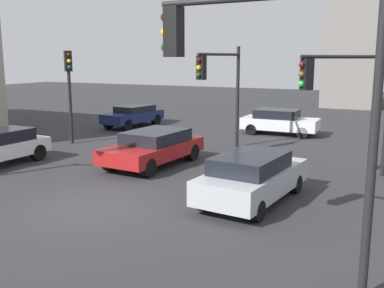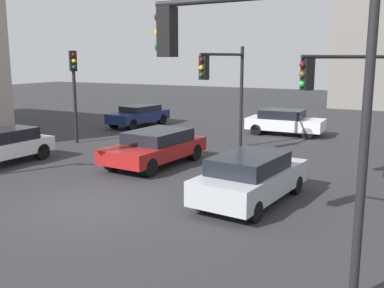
% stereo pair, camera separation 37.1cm
% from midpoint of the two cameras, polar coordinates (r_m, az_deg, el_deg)
% --- Properties ---
extents(ground_plane, '(103.69, 103.69, 0.00)m').
position_cam_midpoint_polar(ground_plane, '(13.38, -13.32, -7.81)').
color(ground_plane, '#2D2D30').
extents(traffic_light_0, '(2.64, 3.12, 4.58)m').
position_cam_midpoint_polar(traffic_light_0, '(15.86, 18.71, 6.89)').
color(traffic_light_0, black).
rests_on(traffic_light_0, ground_plane).
extents(traffic_light_1, '(4.31, 0.51, 5.63)m').
position_cam_midpoint_polar(traffic_light_1, '(8.34, 8.46, 9.30)').
color(traffic_light_1, black).
rests_on(traffic_light_1, ground_plane).
extents(traffic_light_3, '(0.76, 3.43, 4.78)m').
position_cam_midpoint_polar(traffic_light_3, '(19.98, 3.09, 8.36)').
color(traffic_light_3, black).
rests_on(traffic_light_3, ground_plane).
extents(traffic_light_4, '(0.49, 0.44, 4.60)m').
position_cam_midpoint_polar(traffic_light_4, '(22.99, -15.94, 8.03)').
color(traffic_light_4, black).
rests_on(traffic_light_4, ground_plane).
extents(car_0, '(2.44, 4.77, 1.38)m').
position_cam_midpoint_polar(car_0, '(17.87, -5.52, -0.35)').
color(car_0, maroon).
rests_on(car_0, ground_plane).
extents(car_1, '(4.22, 2.01, 1.41)m').
position_cam_midpoint_polar(car_1, '(25.47, 10.72, 2.88)').
color(car_1, silver).
rests_on(car_1, ground_plane).
extents(car_2, '(2.21, 4.39, 1.31)m').
position_cam_midpoint_polar(car_2, '(28.17, -7.91, 3.69)').
color(car_2, navy).
rests_on(car_2, ground_plane).
extents(car_3, '(2.32, 4.58, 1.47)m').
position_cam_midpoint_polar(car_3, '(13.34, 6.95, -4.20)').
color(car_3, '#ADB2B7').
rests_on(car_3, ground_plane).
extents(car_5, '(1.83, 4.09, 1.41)m').
position_cam_midpoint_polar(car_5, '(19.49, -23.94, -0.31)').
color(car_5, silver).
rests_on(car_5, ground_plane).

